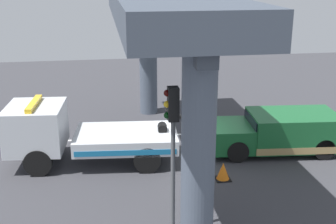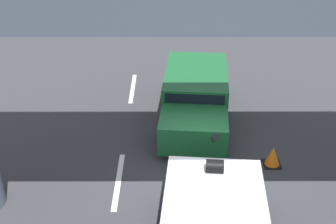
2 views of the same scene
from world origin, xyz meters
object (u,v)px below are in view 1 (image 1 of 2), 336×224
towed_van_green (278,133)px  traffic_light_near (172,129)px  tow_truck_white (75,133)px  traffic_cone_orange (223,172)px

towed_van_green → traffic_light_near: (5.19, 5.15, 2.31)m
towed_van_green → traffic_light_near: traffic_light_near is taller
tow_truck_white → towed_van_green: tow_truck_white is taller
tow_truck_white → traffic_light_near: traffic_light_near is taller
towed_van_green → traffic_cone_orange: towed_van_green is taller
tow_truck_white → traffic_cone_orange: 5.72m
tow_truck_white → traffic_cone_orange: bearing=156.4°
traffic_light_near → tow_truck_white: bearing=-61.1°
tow_truck_white → traffic_light_near: bearing=118.9°
tow_truck_white → traffic_light_near: 6.25m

